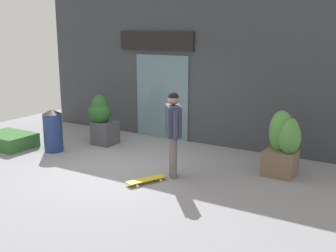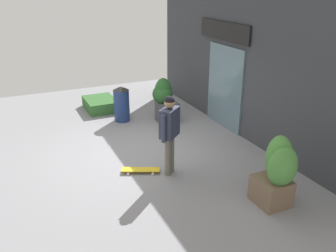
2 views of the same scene
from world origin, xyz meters
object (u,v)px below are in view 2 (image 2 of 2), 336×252
(skateboarder, at_px, (170,127))
(planter_box_right, at_px, (279,171))
(planter_box_left, at_px, (164,99))
(trash_bin, at_px, (122,104))
(skateboard, at_px, (141,170))

(skateboarder, height_order, planter_box_right, skateboarder)
(planter_box_left, relative_size, trash_bin, 1.25)
(skateboarder, distance_m, trash_bin, 3.40)
(skateboard, xyz_separation_m, planter_box_right, (2.09, 1.81, 0.61))
(trash_bin, bearing_deg, planter_box_right, 13.21)
(planter_box_left, height_order, trash_bin, planter_box_left)
(planter_box_right, bearing_deg, skateboarder, -145.22)
(planter_box_right, distance_m, trash_bin, 5.32)
(skateboard, relative_size, trash_bin, 0.79)
(planter_box_right, bearing_deg, planter_box_left, -178.21)
(skateboard, height_order, planter_box_left, planter_box_left)
(skateboarder, bearing_deg, planter_box_left, -62.16)
(skateboarder, bearing_deg, trash_bin, -40.88)
(skateboarder, height_order, planter_box_left, skateboarder)
(skateboard, relative_size, planter_box_right, 0.63)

